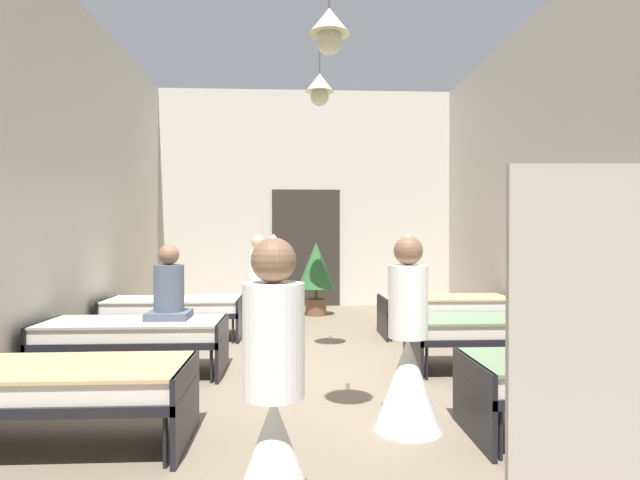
{
  "coord_description": "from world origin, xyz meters",
  "views": [
    {
      "loc": [
        -0.28,
        -5.62,
        1.49
      ],
      "look_at": [
        0.0,
        -0.33,
        1.43
      ],
      "focal_mm": 29.47,
      "sensor_mm": 36.0,
      "label": 1
    }
  ],
  "objects_px": {
    "nurse_mid_aisle": "(408,360)",
    "potted_plant": "(316,269)",
    "bed_left_row_1": "(133,333)",
    "nurse_near_aisle": "(274,432)",
    "bed_right_row_1": "(497,330)",
    "bed_right_row_2": "(446,306)",
    "nurse_far_aisle": "(259,297)",
    "bed_left_row_0": "(51,385)",
    "bed_left_row_2": "(174,308)",
    "patient_seated_primary": "(169,291)",
    "bed_right_row_0": "(598,377)"
  },
  "relations": [
    {
      "from": "bed_right_row_1",
      "to": "patient_seated_primary",
      "type": "xyz_separation_m",
      "value": [
        -3.56,
        0.09,
        0.43
      ]
    },
    {
      "from": "nurse_mid_aisle",
      "to": "potted_plant",
      "type": "xyz_separation_m",
      "value": [
        -0.44,
        5.65,
        0.31
      ]
    },
    {
      "from": "bed_right_row_0",
      "to": "patient_seated_primary",
      "type": "height_order",
      "value": "patient_seated_primary"
    },
    {
      "from": "nurse_far_aisle",
      "to": "potted_plant",
      "type": "xyz_separation_m",
      "value": [
        0.94,
        1.62,
        0.31
      ]
    },
    {
      "from": "bed_right_row_0",
      "to": "nurse_mid_aisle",
      "type": "height_order",
      "value": "nurse_mid_aisle"
    },
    {
      "from": "bed_left_row_0",
      "to": "bed_right_row_1",
      "type": "relative_size",
      "value": 1.0
    },
    {
      "from": "bed_left_row_2",
      "to": "patient_seated_primary",
      "type": "bearing_deg",
      "value": -79.03
    },
    {
      "from": "potted_plant",
      "to": "nurse_mid_aisle",
      "type": "bearing_deg",
      "value": -85.51
    },
    {
      "from": "bed_left_row_1",
      "to": "nurse_mid_aisle",
      "type": "relative_size",
      "value": 1.28
    },
    {
      "from": "bed_right_row_0",
      "to": "bed_right_row_1",
      "type": "xyz_separation_m",
      "value": [
        0.0,
        1.9,
        0.0
      ]
    },
    {
      "from": "bed_left_row_0",
      "to": "bed_right_row_0",
      "type": "height_order",
      "value": "same"
    },
    {
      "from": "bed_left_row_2",
      "to": "nurse_near_aisle",
      "type": "xyz_separation_m",
      "value": [
        1.59,
        -4.99,
        0.09
      ]
    },
    {
      "from": "bed_right_row_0",
      "to": "nurse_near_aisle",
      "type": "distance_m",
      "value": 2.61
    },
    {
      "from": "bed_right_row_2",
      "to": "nurse_mid_aisle",
      "type": "distance_m",
      "value": 3.85
    },
    {
      "from": "nurse_near_aisle",
      "to": "potted_plant",
      "type": "bearing_deg",
      "value": -129.25
    },
    {
      "from": "nurse_far_aisle",
      "to": "patient_seated_primary",
      "type": "bearing_deg",
      "value": -0.14
    },
    {
      "from": "bed_right_row_0",
      "to": "patient_seated_primary",
      "type": "distance_m",
      "value": 4.11
    },
    {
      "from": "bed_right_row_2",
      "to": "patient_seated_primary",
      "type": "bearing_deg",
      "value": -153.12
    },
    {
      "from": "bed_right_row_0",
      "to": "bed_left_row_1",
      "type": "bearing_deg",
      "value": 154.1
    },
    {
      "from": "bed_right_row_0",
      "to": "nurse_far_aisle",
      "type": "distance_m",
      "value": 5.04
    },
    {
      "from": "nurse_near_aisle",
      "to": "bed_left_row_1",
      "type": "bearing_deg",
      "value": -97.8
    },
    {
      "from": "bed_left_row_1",
      "to": "potted_plant",
      "type": "distance_m",
      "value": 4.5
    },
    {
      "from": "bed_right_row_1",
      "to": "bed_left_row_2",
      "type": "distance_m",
      "value": 4.35
    },
    {
      "from": "bed_right_row_0",
      "to": "bed_left_row_1",
      "type": "distance_m",
      "value": 4.35
    },
    {
      "from": "bed_right_row_2",
      "to": "bed_right_row_0",
      "type": "bearing_deg",
      "value": -90.0
    },
    {
      "from": "bed_left_row_0",
      "to": "patient_seated_primary",
      "type": "relative_size",
      "value": 2.37
    },
    {
      "from": "bed_left_row_1",
      "to": "bed_right_row_2",
      "type": "height_order",
      "value": "same"
    },
    {
      "from": "bed_right_row_2",
      "to": "bed_left_row_2",
      "type": "bearing_deg",
      "value": 180.0
    },
    {
      "from": "bed_left_row_1",
      "to": "nurse_near_aisle",
      "type": "relative_size",
      "value": 1.28
    },
    {
      "from": "bed_left_row_0",
      "to": "bed_left_row_2",
      "type": "relative_size",
      "value": 1.0
    },
    {
      "from": "nurse_mid_aisle",
      "to": "potted_plant",
      "type": "height_order",
      "value": "nurse_mid_aisle"
    },
    {
      "from": "bed_right_row_0",
      "to": "bed_left_row_1",
      "type": "xyz_separation_m",
      "value": [
        -3.91,
        1.9,
        0.0
      ]
    },
    {
      "from": "nurse_mid_aisle",
      "to": "nurse_near_aisle",
      "type": "bearing_deg",
      "value": -167.78
    },
    {
      "from": "bed_right_row_1",
      "to": "potted_plant",
      "type": "distance_m",
      "value": 4.36
    },
    {
      "from": "bed_left_row_1",
      "to": "potted_plant",
      "type": "height_order",
      "value": "potted_plant"
    },
    {
      "from": "bed_left_row_0",
      "to": "nurse_mid_aisle",
      "type": "bearing_deg",
      "value": 4.5
    },
    {
      "from": "bed_right_row_2",
      "to": "nurse_mid_aisle",
      "type": "xyz_separation_m",
      "value": [
        -1.36,
        -3.6,
        0.09
      ]
    },
    {
      "from": "bed_right_row_0",
      "to": "bed_right_row_2",
      "type": "bearing_deg",
      "value": 90.0
    },
    {
      "from": "bed_right_row_1",
      "to": "nurse_mid_aisle",
      "type": "relative_size",
      "value": 1.28
    },
    {
      "from": "bed_left_row_1",
      "to": "potted_plant",
      "type": "bearing_deg",
      "value": 61.91
    },
    {
      "from": "nurse_near_aisle",
      "to": "nurse_far_aisle",
      "type": "xyz_separation_m",
      "value": [
        -0.42,
        5.42,
        0.0
      ]
    },
    {
      "from": "bed_left_row_0",
      "to": "nurse_far_aisle",
      "type": "xyz_separation_m",
      "value": [
        1.17,
        4.23,
        0.09
      ]
    },
    {
      "from": "bed_left_row_0",
      "to": "nurse_near_aisle",
      "type": "distance_m",
      "value": 1.98
    },
    {
      "from": "nurse_near_aisle",
      "to": "patient_seated_primary",
      "type": "distance_m",
      "value": 3.43
    },
    {
      "from": "bed_left_row_0",
      "to": "patient_seated_primary",
      "type": "height_order",
      "value": "patient_seated_primary"
    },
    {
      "from": "bed_right_row_0",
      "to": "nurse_mid_aisle",
      "type": "relative_size",
      "value": 1.28
    },
    {
      "from": "patient_seated_primary",
      "to": "nurse_far_aisle",
      "type": "bearing_deg",
      "value": 69.87
    },
    {
      "from": "bed_left_row_1",
      "to": "bed_right_row_2",
      "type": "relative_size",
      "value": 1.0
    },
    {
      "from": "bed_right_row_1",
      "to": "bed_right_row_2",
      "type": "bearing_deg",
      "value": 90.0
    },
    {
      "from": "bed_left_row_2",
      "to": "bed_left_row_1",
      "type": "bearing_deg",
      "value": -90.0
    }
  ]
}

